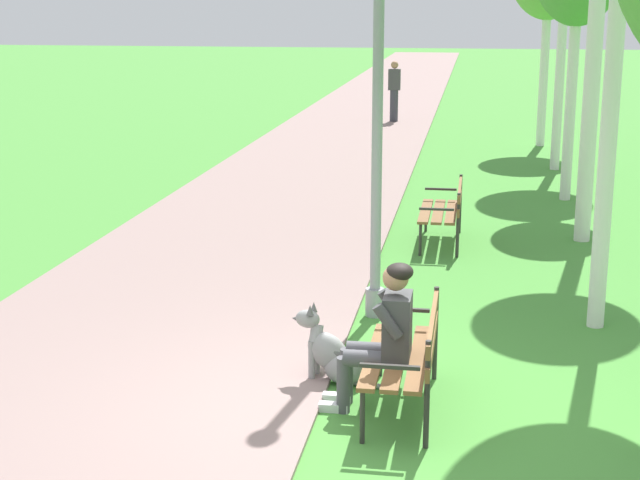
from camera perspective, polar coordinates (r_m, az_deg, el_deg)
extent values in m
plane|color=#478E38|center=(7.98, 1.48, -10.35)|extent=(120.00, 120.00, 0.00)
cube|color=gray|center=(31.53, 3.39, 7.99)|extent=(3.92, 60.00, 0.04)
cube|color=brown|center=(8.02, 3.27, -6.75)|extent=(0.14, 1.50, 0.04)
cube|color=brown|center=(8.00, 4.52, -6.81)|extent=(0.14, 1.50, 0.04)
cube|color=brown|center=(7.99, 5.78, -6.87)|extent=(0.14, 1.50, 0.04)
cube|color=brown|center=(7.94, 6.57, -5.96)|extent=(0.04, 1.50, 0.11)
cube|color=brown|center=(7.88, 6.60, -4.73)|extent=(0.04, 1.50, 0.11)
cylinder|color=#2D2B28|center=(8.74, 3.55, -6.54)|extent=(0.04, 0.04, 0.45)
cylinder|color=#2D2B28|center=(8.65, 6.76, -5.44)|extent=(0.04, 0.04, 0.85)
cube|color=#2D2B28|center=(8.59, 4.93, -4.07)|extent=(0.45, 0.04, 0.03)
cylinder|color=#2D2B28|center=(7.47, 2.49, -10.21)|extent=(0.04, 0.04, 0.45)
cylinder|color=#2D2B28|center=(7.36, 6.27, -8.98)|extent=(0.04, 0.04, 0.85)
cube|color=#2D2B28|center=(7.30, 4.10, -7.39)|extent=(0.45, 0.04, 0.03)
cube|color=brown|center=(13.42, 6.19, 1.69)|extent=(0.14, 1.50, 0.04)
cube|color=brown|center=(13.41, 6.93, 1.66)|extent=(0.14, 1.50, 0.04)
cube|color=brown|center=(13.40, 7.68, 1.63)|extent=(0.14, 1.50, 0.04)
cube|color=brown|center=(13.37, 8.15, 2.20)|extent=(0.04, 1.50, 0.11)
cube|color=brown|center=(13.34, 8.18, 2.96)|extent=(0.04, 1.50, 0.11)
cylinder|color=#2D2B28|center=(14.14, 6.21, 1.38)|extent=(0.04, 0.04, 0.45)
cylinder|color=#2D2B28|center=(14.08, 8.19, 2.10)|extent=(0.04, 0.04, 0.85)
cube|color=#2D2B28|center=(14.05, 7.07, 2.97)|extent=(0.45, 0.04, 0.03)
cylinder|color=#2D2B28|center=(12.80, 5.88, 0.06)|extent=(0.04, 0.04, 0.45)
cylinder|color=#2D2B28|center=(12.73, 8.06, 0.85)|extent=(0.04, 0.04, 0.85)
cube|color=#2D2B28|center=(12.70, 6.83, 1.80)|extent=(0.45, 0.04, 0.03)
cylinder|color=#4C4C51|center=(8.07, 3.06, -6.47)|extent=(0.42, 0.14, 0.14)
cylinder|color=#4C4C51|center=(8.17, 1.56, -7.94)|extent=(0.11, 0.11, 0.47)
cube|color=silver|center=(8.26, 1.00, -9.19)|extent=(0.24, 0.09, 0.07)
cylinder|color=#4C4C51|center=(7.88, 2.91, -6.97)|extent=(0.42, 0.14, 0.14)
cylinder|color=#4C4C51|center=(7.99, 1.37, -8.46)|extent=(0.11, 0.11, 0.47)
cube|color=silver|center=(8.08, 0.79, -9.74)|extent=(0.24, 0.09, 0.07)
cube|color=#3F3F42|center=(7.87, 4.54, -5.02)|extent=(0.22, 0.36, 0.52)
cylinder|color=#3F3F42|center=(8.03, 4.24, -3.86)|extent=(0.25, 0.09, 0.30)
cylinder|color=#3F3F42|center=(7.65, 3.98, -4.77)|extent=(0.25, 0.09, 0.30)
sphere|color=#A37556|center=(7.75, 4.44, -2.21)|extent=(0.21, 0.21, 0.21)
ellipsoid|color=black|center=(7.73, 4.67, -1.87)|extent=(0.22, 0.23, 0.14)
ellipsoid|color=gray|center=(8.57, 1.42, -7.42)|extent=(0.41, 0.35, 0.32)
ellipsoid|color=gray|center=(8.57, 0.47, -6.51)|extent=(0.53, 0.32, 0.48)
ellipsoid|color=#595959|center=(8.54, 0.79, -6.31)|extent=(0.39, 0.26, 0.27)
cylinder|color=gray|center=(8.70, -0.20, -6.86)|extent=(0.06, 0.06, 0.38)
cylinder|color=gray|center=(8.60, -0.49, -7.13)|extent=(0.06, 0.06, 0.38)
cylinder|color=gray|center=(8.56, -0.22, -5.51)|extent=(0.14, 0.19, 0.19)
ellipsoid|color=gray|center=(8.54, -0.73, -4.63)|extent=(0.24, 0.18, 0.16)
cone|color=#595959|center=(8.58, -1.35, -4.61)|extent=(0.12, 0.11, 0.09)
cone|color=#595959|center=(8.54, -0.37, -3.93)|extent=(0.06, 0.06, 0.09)
cone|color=#595959|center=(8.46, -0.59, -4.10)|extent=(0.06, 0.06, 0.09)
cylinder|color=gray|center=(8.56, 2.69, -8.42)|extent=(0.28, 0.10, 0.04)
cylinder|color=gray|center=(10.37, 3.22, -3.64)|extent=(0.20, 0.20, 0.30)
cylinder|color=gray|center=(9.96, 3.37, 7.20)|extent=(0.11, 0.11, 4.23)
cylinder|color=silver|center=(10.01, 16.58, 6.96)|extent=(0.17, 0.17, 4.33)
cylinder|color=silver|center=(13.72, 15.62, 9.09)|extent=(0.22, 0.22, 4.48)
cylinder|color=silver|center=(16.63, 14.44, 7.88)|extent=(0.18, 0.18, 3.29)
cylinder|color=silver|center=(19.59, 13.86, 9.83)|extent=(0.18, 0.18, 4.02)
cylinder|color=silver|center=(22.80, 12.95, 9.48)|extent=(0.19, 0.19, 3.28)
cylinder|color=#383842|center=(26.63, 4.34, 7.79)|extent=(0.22, 0.22, 0.88)
cube|color=#3F3F42|center=(26.56, 4.37, 9.33)|extent=(0.32, 0.20, 0.56)
sphere|color=#A37556|center=(26.53, 4.39, 10.17)|extent=(0.20, 0.20, 0.20)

